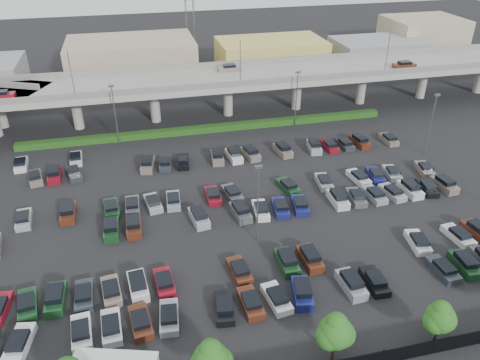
% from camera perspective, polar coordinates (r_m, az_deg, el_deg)
% --- Properties ---
extents(ground, '(280.00, 280.00, 0.00)m').
position_cam_1_polar(ground, '(63.97, 0.19, -3.05)').
color(ground, black).
extents(overpass, '(150.00, 13.00, 15.80)m').
position_cam_1_polar(overpass, '(89.41, -4.86, 11.78)').
color(overpass, gray).
rests_on(overpass, ground).
extents(hedge, '(66.00, 1.60, 1.10)m').
position_cam_1_polar(hedge, '(85.31, -3.77, 6.27)').
color(hedge, '#193F12').
rests_on(hedge, ground).
extents(tree_row, '(65.07, 3.66, 5.94)m').
position_cam_1_polar(tree_row, '(42.68, 9.98, -18.12)').
color(tree_row, '#332316').
rests_on(tree_row, ground).
extents(parked_cars, '(63.12, 41.61, 1.67)m').
position_cam_1_polar(parked_cars, '(60.61, 0.51, -4.45)').
color(parked_cars, '#796A5E').
rests_on(parked_cars, ground).
extents(light_poles, '(66.90, 48.38, 10.30)m').
position_cam_1_polar(light_poles, '(61.79, -3.96, 2.30)').
color(light_poles, '#515257').
rests_on(light_poles, ground).
extents(distant_buildings, '(138.00, 24.00, 9.00)m').
position_cam_1_polar(distant_buildings, '(120.64, -1.02, 15.16)').
color(distant_buildings, slate).
rests_on(distant_buildings, ground).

